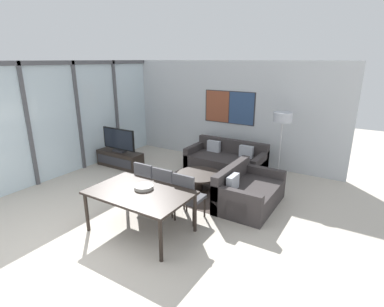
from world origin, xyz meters
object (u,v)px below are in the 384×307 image
Objects in this scene: dining_table at (140,195)px; dining_chair_left at (148,182)px; dining_chair_centre at (167,188)px; tv_console at (120,159)px; sofa_side at (246,193)px; fruit_bowl at (144,187)px; sofa_main at (227,161)px; floor_lamp at (282,121)px; coffee_table at (199,178)px; television at (119,140)px; dining_chair_right at (187,195)px.

dining_chair_left is at bearing 122.01° from dining_table.
dining_chair_left is 1.00× the size of dining_chair_centre.
dining_chair_left reaches higher than tv_console.
sofa_side is 4.72× the size of fruit_bowl.
dining_table is (0.02, -3.41, 0.41)m from sofa_main.
dining_chair_left is (-0.47, -2.63, 0.25)m from sofa_main.
tv_console is 3.02m from dining_chair_centre.
dining_chair_left is 0.84m from fruit_bowl.
dining_chair_left is at bearing 176.58° from dining_chair_centre.
fruit_bowl reaches higher than sofa_main.
sofa_side is 1.65× the size of dining_chair_centre.
dining_chair_left is at bearing -124.09° from floor_lamp.
sofa_main is 2.00× the size of coffee_table.
dining_chair_centre is (2.65, -1.43, -0.23)m from television.
dining_table is at bearing -81.80° from fruit_bowl.
dining_table is at bearing -89.72° from sofa_main.
dining_chair_right is (3.13, -1.47, 0.30)m from tv_console.
floor_lamp is (1.34, 1.49, 1.18)m from coffee_table.
dining_chair_left is at bearing -100.09° from sofa_main.
tv_console is 3.81m from sofa_side.
coffee_table is 1.37m from dining_chair_right.
television is 2.59m from dining_chair_left.
coffee_table is at bearing -132.01° from floor_lamp.
television is 0.71× the size of sofa_side.
tv_console is 0.88× the size of sofa_side.
television is 3.02m from dining_chair_centre.
dining_chair_left is at bearing -111.57° from coffee_table.
dining_chair_centre is at bearing -116.10° from floor_lamp.
dining_chair_centre is (2.65, -1.43, 0.30)m from tv_console.
sofa_main is 2.13× the size of dining_chair_right.
floor_lamp reaches higher than dining_table.
floor_lamp reaches higher than sofa_main.
dining_chair_centre reaches higher than sofa_main.
dining_chair_right reaches higher than tv_console.
dining_chair_right reaches higher than sofa_main.
floor_lamp is at bearing 67.98° from fruit_bowl.
sofa_main is 2.13× the size of dining_chair_centre.
dining_table is at bearing -39.41° from television.
dining_chair_centre is at bearing -3.42° from dining_chair_left.
dining_chair_left is (2.16, -1.40, -0.23)m from television.
sofa_side is at bearing 60.13° from dining_chair_right.
dining_table is 5.22× the size of fruit_bowl.
sofa_side is 1.98m from dining_chair_left.
dining_chair_left is 3.37m from floor_lamp.
tv_console is 1.24× the size of television.
dining_chair_centre is (0.02, -2.66, 0.25)m from sofa_main.
dining_chair_left reaches higher than sofa_main.
coffee_table is at bearing 111.76° from dining_chair_right.
tv_console is at bearing 151.68° from dining_chair_centre.
sofa_main is at bearing -178.22° from floor_lamp.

